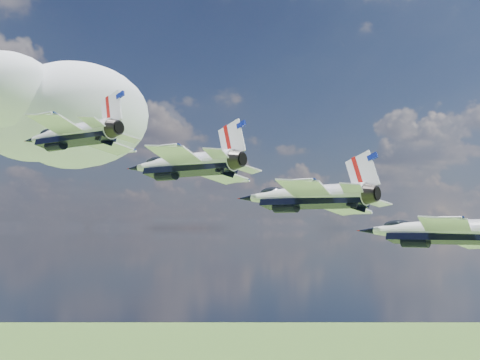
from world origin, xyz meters
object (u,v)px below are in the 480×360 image
jet_0 (68,135)px  jet_3 (434,231)px  jet_1 (180,164)px  jet_2 (302,196)px

jet_0 → jet_3: 38.66m
jet_0 → jet_1: 12.89m
jet_0 → jet_1: size_ratio=1.00×
jet_0 → jet_1: jet_0 is taller
jet_2 → jet_3: bearing=-62.0°
jet_1 → jet_3: bearing=-62.0°
jet_1 → jet_3: (18.18, -16.97, -6.77)m
jet_0 → jet_3: size_ratio=1.00×
jet_2 → jet_0: bearing=118.0°
jet_0 → jet_2: bearing=-62.0°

